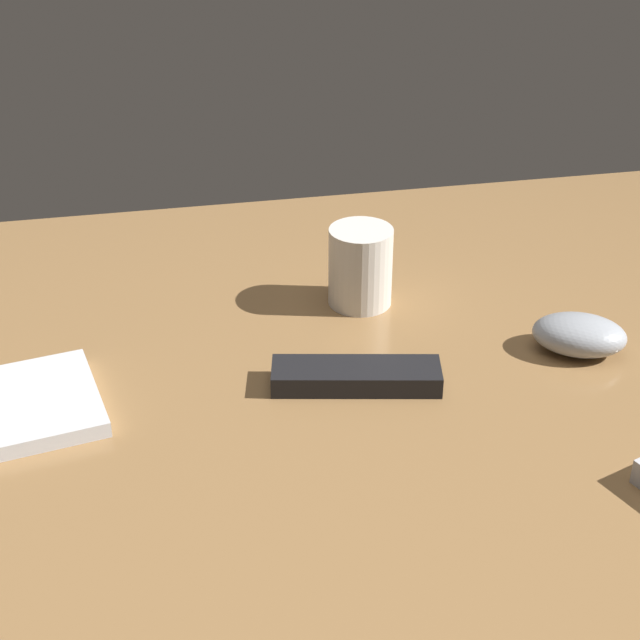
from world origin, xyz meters
The scene contains 4 objects.
desk centered at (0.00, 0.00, 1.00)cm, with size 140.00×84.00×2.00cm, color olive.
computer_mouse centered at (33.79, -3.06, 3.99)cm, with size 9.61×6.55×3.98cm, color #999EA5.
tv_remote centered at (9.77, -4.76, 3.09)cm, with size 16.58×4.73×2.18cm, color black.
coffee_mug centered at (14.02, 11.60, 6.52)cm, with size 7.10×7.10×9.03cm, color silver.
Camera 1 is at (-9.96, -84.76, 57.46)cm, focal length 56.44 mm.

